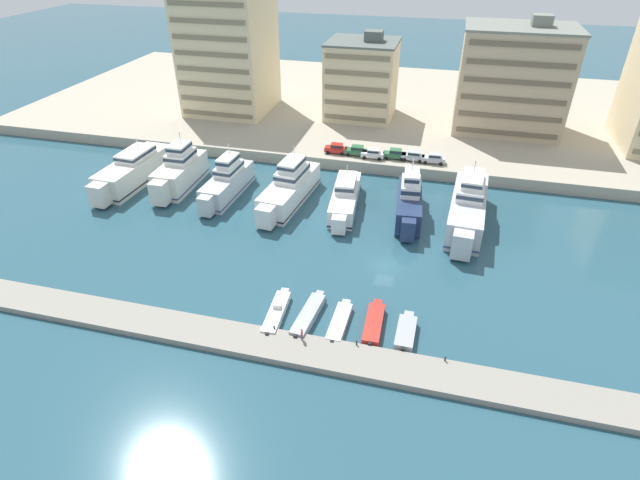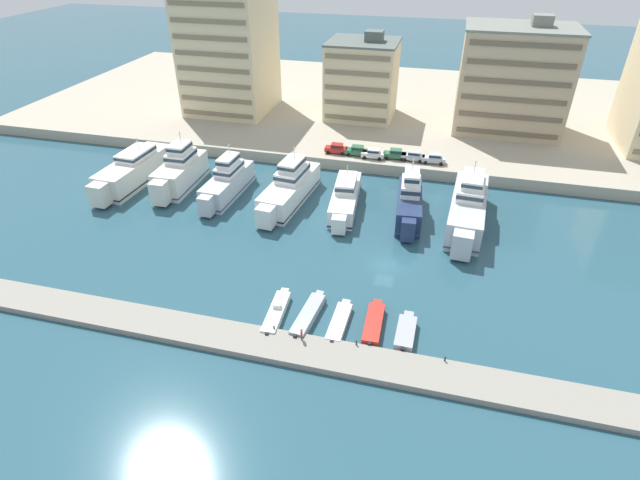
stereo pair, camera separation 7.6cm
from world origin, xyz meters
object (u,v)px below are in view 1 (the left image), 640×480
motorboat_white_mid_left (340,322)px  yacht_white_center_left (289,188)px  yacht_silver_mid_right (468,207)px  motorboat_grey_center (406,332)px  car_red_far_left (336,148)px  yacht_silver_mid_left (227,182)px  yacht_navy_center_right (409,202)px  car_white_mid_left (373,153)px  yacht_white_center (345,197)px  car_silver_center (413,155)px  yacht_ivory_left (179,172)px  motorboat_grey_left (308,315)px  yacht_ivory_far_left (133,171)px  car_green_center_left (395,154)px  car_silver_center_right (434,158)px  pedestrian_near_edge (302,333)px  car_green_left (357,150)px  motorboat_white_far_left (277,312)px  motorboat_red_center_left (374,323)px

motorboat_white_mid_left → yacht_white_center_left: bearing=118.0°
yacht_silver_mid_right → motorboat_grey_center: yacht_silver_mid_right is taller
yacht_silver_mid_right → car_red_far_left: size_ratio=5.08×
yacht_silver_mid_left → yacht_navy_center_right: yacht_navy_center_right is taller
car_white_mid_left → yacht_navy_center_right: bearing=-62.9°
yacht_white_center → yacht_white_center_left: bearing=-178.8°
motorboat_grey_center → car_silver_center: bearing=94.6°
yacht_ivory_left → yacht_silver_mid_right: 47.25m
motorboat_grey_left → car_white_mid_left: (0.41, 42.46, 2.49)m
yacht_ivory_far_left → car_green_center_left: (42.78, 17.00, 0.67)m
car_silver_center_right → yacht_silver_mid_right: bearing=-70.1°
yacht_white_center → car_red_far_left: (-5.16, 16.37, 1.20)m
car_white_mid_left → yacht_silver_mid_right: bearing=-43.5°
car_silver_center → yacht_navy_center_right: bearing=-86.5°
car_silver_center_right → pedestrian_near_edge: 48.43m
yacht_ivory_left → car_green_center_left: bearing=25.3°
car_red_far_left → car_green_left: 3.87m
yacht_white_center_left → car_white_mid_left: 19.27m
yacht_navy_center_right → yacht_silver_mid_right: 8.60m
car_silver_center → motorboat_white_far_left: bearing=-104.5°
yacht_white_center → car_white_mid_left: 15.84m
yacht_ivory_far_left → car_white_mid_left: size_ratio=4.74×
car_green_left → car_white_mid_left: same height
motorboat_grey_left → pedestrian_near_edge: 4.34m
yacht_white_center → motorboat_red_center_left: (8.88, -26.26, -1.30)m
motorboat_grey_left → car_green_left: (-2.69, 43.07, 2.49)m
car_red_far_left → car_white_mid_left: size_ratio=1.00×
car_green_left → car_silver_center: 10.29m
yacht_silver_mid_right → motorboat_grey_center: bearing=-102.9°
motorboat_grey_left → motorboat_white_mid_left: 3.68m
yacht_ivory_left → yacht_white_center: 28.65m
car_silver_center → car_white_mid_left: bearing=-173.9°
motorboat_white_far_left → motorboat_red_center_left: size_ratio=1.09×
car_green_center_left → car_silver_center_right: bearing=-2.0°
car_green_left → car_silver_center_right: same height
yacht_silver_mid_right → motorboat_white_mid_left: (-13.53, -26.63, -2.34)m
yacht_silver_mid_left → yacht_white_center: 19.67m
yacht_white_center_left → car_green_center_left: size_ratio=4.62×
yacht_white_center_left → yacht_ivory_left: bearing=178.7°
yacht_ivory_left → motorboat_grey_left: size_ratio=1.84×
yacht_silver_mid_right → car_green_left: 25.90m
car_green_left → yacht_navy_center_right: bearing=-55.8°
yacht_silver_mid_right → motorboat_white_mid_left: 29.96m
car_green_center_left → yacht_white_center: bearing=-109.1°
pedestrian_near_edge → car_green_center_left: bearing=85.3°
motorboat_red_center_left → car_green_center_left: car_green_center_left is taller
motorboat_white_mid_left → car_white_mid_left: 42.79m
yacht_ivory_left → yacht_white_center_left: (19.53, -0.45, -0.30)m
yacht_silver_mid_left → yacht_white_center_left: size_ratio=0.84×
motorboat_grey_left → yacht_ivory_left: bearing=138.0°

